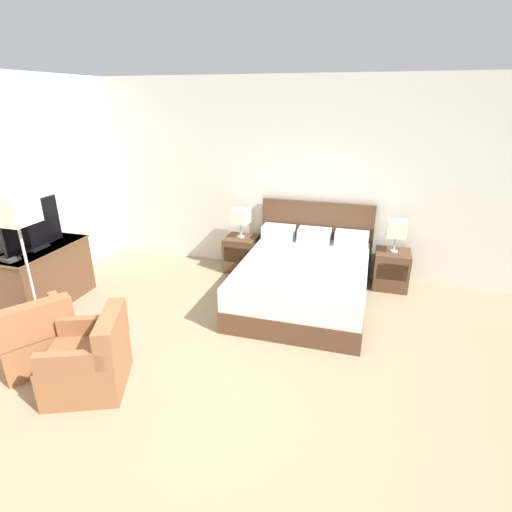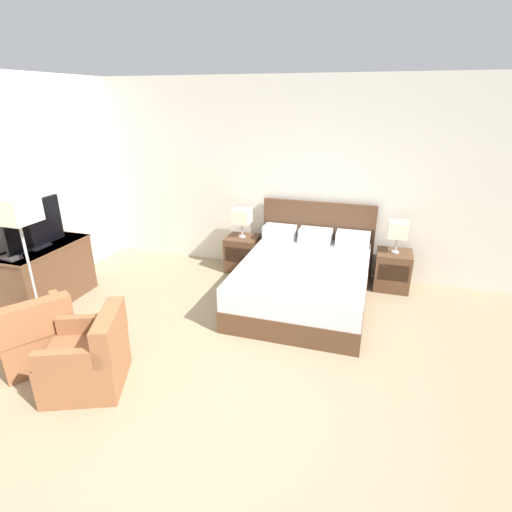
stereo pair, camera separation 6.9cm
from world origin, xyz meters
name	(u,v)px [view 1 (the left image)]	position (x,y,z in m)	size (l,w,h in m)	color
ground_plane	(205,406)	(0.00, 0.00, 0.00)	(9.90, 9.90, 0.00)	#998466
wall_back	(288,178)	(0.00, 3.33, 1.44)	(7.33, 0.06, 2.88)	silver
wall_left	(15,194)	(-3.10, 1.35, 1.44)	(0.06, 5.10, 2.88)	silver
bed	(304,279)	(0.49, 2.26, 0.31)	(1.69, 2.12, 1.14)	brown
nightstand_left	(241,253)	(-0.65, 3.01, 0.27)	(0.48, 0.46, 0.55)	brown
nightstand_right	(391,269)	(1.62, 3.01, 0.27)	(0.48, 0.46, 0.55)	brown
table_lamp_left	(241,216)	(-0.65, 3.01, 0.88)	(0.26, 0.26, 0.45)	#B7B7BC
table_lamp_right	(397,229)	(1.62, 3.01, 0.88)	(0.26, 0.26, 0.45)	#B7B7BC
dresser	(45,275)	(-2.76, 1.21, 0.41)	(0.57, 1.21, 0.80)	brown
tv	(32,227)	(-2.76, 1.18, 1.09)	(0.18, 0.88, 0.60)	black
book_red_cover	(9,259)	(-2.77, 0.76, 0.81)	(0.23, 0.15, 0.04)	#383333
armchair_by_window	(35,338)	(-1.92, 0.13, 0.28)	(0.95, 0.95, 0.76)	#935B38
armchair_companion	(91,361)	(-1.13, -0.04, 0.28)	(0.90, 0.89, 0.76)	#935B38
floor_lamp	(16,218)	(-2.48, 0.73, 1.34)	(0.38, 0.38, 1.57)	#B7B7BC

